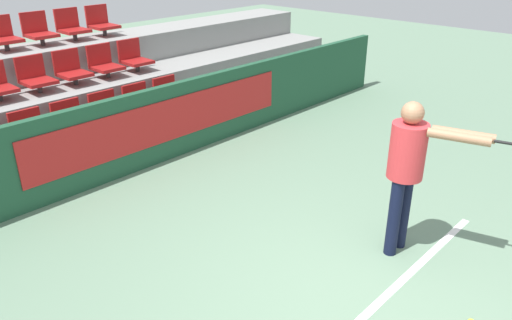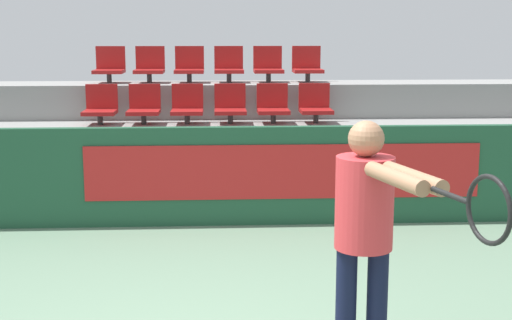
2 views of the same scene
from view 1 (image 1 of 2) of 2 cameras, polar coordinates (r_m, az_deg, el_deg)
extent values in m
plane|color=slate|center=(4.81, 12.38, -16.08)|extent=(30.00, 30.00, 0.00)
cube|color=white|center=(4.78, 13.02, -16.33)|extent=(4.22, 0.08, 0.01)
cube|color=#1E4C33|center=(7.00, -15.60, 2.40)|extent=(12.32, 0.12, 1.12)
cube|color=red|center=(7.36, -9.79, 4.53)|extent=(4.42, 0.02, 0.61)
cube|color=gray|center=(7.55, -17.51, 1.18)|extent=(11.92, 0.92, 0.48)
cube|color=gray|center=(8.24, -20.96, 4.39)|extent=(11.92, 0.92, 0.95)
cube|color=gray|center=(8.98, -23.89, 7.09)|extent=(11.92, 0.92, 1.43)
cylinder|color=#333333|center=(7.15, -23.83, 1.52)|extent=(0.07, 0.07, 0.14)
cube|color=#A31919|center=(7.12, -23.95, 2.22)|extent=(0.42, 0.46, 0.05)
cube|color=#A31919|center=(7.24, -24.89, 4.00)|extent=(0.42, 0.04, 0.33)
cylinder|color=#333333|center=(7.36, -19.88, 2.81)|extent=(0.07, 0.07, 0.14)
cube|color=#A31919|center=(7.33, -19.98, 3.49)|extent=(0.42, 0.46, 0.05)
cube|color=#A31919|center=(7.45, -20.94, 5.21)|extent=(0.42, 0.04, 0.33)
cylinder|color=#333333|center=(7.61, -16.15, 4.01)|extent=(0.07, 0.07, 0.14)
cube|color=#A31919|center=(7.58, -16.24, 4.67)|extent=(0.42, 0.46, 0.05)
cube|color=#A31919|center=(7.70, -17.22, 6.33)|extent=(0.42, 0.04, 0.33)
cylinder|color=#333333|center=(7.89, -12.67, 5.12)|extent=(0.07, 0.07, 0.14)
cube|color=#A31919|center=(7.86, -12.73, 5.76)|extent=(0.42, 0.46, 0.05)
cube|color=#A31919|center=(7.97, -13.73, 7.34)|extent=(0.42, 0.04, 0.33)
cylinder|color=#333333|center=(8.20, -9.43, 6.12)|extent=(0.07, 0.07, 0.14)
cube|color=#A31919|center=(8.17, -9.48, 6.74)|extent=(0.42, 0.46, 0.05)
cube|color=#A31919|center=(8.28, -10.46, 8.26)|extent=(0.42, 0.04, 0.33)
cylinder|color=#333333|center=(7.83, -27.22, 6.48)|extent=(0.07, 0.07, 0.14)
cylinder|color=#333333|center=(8.02, -23.49, 7.56)|extent=(0.07, 0.07, 0.14)
cube|color=#A31919|center=(7.99, -23.60, 8.19)|extent=(0.42, 0.46, 0.05)
cube|color=#A31919|center=(8.14, -24.44, 9.69)|extent=(0.42, 0.04, 0.33)
cylinder|color=#333333|center=(8.25, -19.93, 8.55)|extent=(0.07, 0.07, 0.14)
cube|color=#A31919|center=(8.22, -20.02, 9.17)|extent=(0.42, 0.46, 0.05)
cube|color=#A31919|center=(8.36, -20.90, 10.62)|extent=(0.42, 0.04, 0.33)
cylinder|color=#333333|center=(8.51, -16.56, 9.45)|extent=(0.07, 0.07, 0.14)
cube|color=#A31919|center=(8.48, -16.64, 10.06)|extent=(0.42, 0.46, 0.05)
cube|color=#A31919|center=(8.62, -17.52, 11.46)|extent=(0.42, 0.04, 0.33)
cylinder|color=#333333|center=(8.79, -13.39, 10.27)|extent=(0.07, 0.07, 0.14)
cube|color=#A31919|center=(8.77, -13.45, 10.86)|extent=(0.42, 0.46, 0.05)
cube|color=#A31919|center=(8.90, -14.34, 12.21)|extent=(0.42, 0.04, 0.33)
cylinder|color=#333333|center=(8.75, -26.59, 11.52)|extent=(0.07, 0.07, 0.14)
cube|color=#A31919|center=(8.73, -26.70, 12.12)|extent=(0.42, 0.46, 0.05)
cylinder|color=#333333|center=(8.96, -23.21, 12.37)|extent=(0.07, 0.07, 0.14)
cube|color=#A31919|center=(8.94, -23.31, 12.95)|extent=(0.42, 0.46, 0.05)
cube|color=#A31919|center=(9.10, -24.08, 14.21)|extent=(0.42, 0.04, 0.33)
cylinder|color=#333333|center=(9.20, -19.98, 13.14)|extent=(0.07, 0.07, 0.14)
cube|color=#A31919|center=(9.18, -20.06, 13.70)|extent=(0.42, 0.46, 0.05)
cube|color=#A31919|center=(9.34, -20.85, 14.93)|extent=(0.42, 0.04, 0.33)
cylinder|color=#333333|center=(9.46, -16.90, 13.82)|extent=(0.07, 0.07, 0.14)
cube|color=#A31919|center=(9.45, -16.97, 14.38)|extent=(0.42, 0.46, 0.05)
cube|color=#A31919|center=(9.60, -17.78, 15.57)|extent=(0.42, 0.04, 0.33)
cylinder|color=black|center=(5.32, 15.50, -6.37)|extent=(0.13, 0.13, 0.86)
cylinder|color=black|center=(5.48, 16.50, -5.57)|extent=(0.13, 0.13, 0.86)
cylinder|color=red|center=(5.09, 16.93, 1.00)|extent=(0.36, 0.36, 0.57)
sphere|color=#9E7051|center=(4.95, 17.48, 5.17)|extent=(0.22, 0.22, 0.22)
cylinder|color=#9E7051|center=(4.91, 22.17, 2.44)|extent=(0.24, 0.56, 0.09)
cylinder|color=#9E7051|center=(5.00, 22.60, 2.74)|extent=(0.24, 0.56, 0.09)
cylinder|color=black|center=(4.95, 27.24, 1.65)|extent=(0.11, 0.30, 0.03)
camera|label=2|loc=(4.13, 72.03, -5.73)|focal=50.00mm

